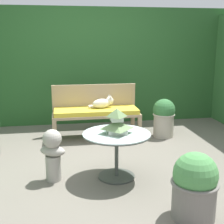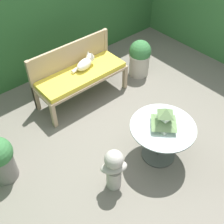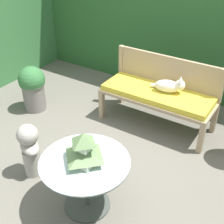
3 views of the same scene
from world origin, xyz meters
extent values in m
plane|color=#666056|center=(0.00, 0.00, 0.00)|extent=(30.00, 30.00, 0.00)
cube|color=#285628|center=(0.00, 2.45, 1.08)|extent=(6.40, 1.03, 2.17)
cube|color=tan|center=(-0.69, 0.76, 0.19)|extent=(0.06, 0.06, 0.38)
cube|color=tan|center=(0.66, 0.76, 0.19)|extent=(0.06, 0.06, 0.38)
cube|color=tan|center=(-0.69, 1.24, 0.19)|extent=(0.06, 0.06, 0.38)
cube|color=tan|center=(0.66, 1.24, 0.19)|extent=(0.06, 0.06, 0.38)
cube|color=tan|center=(-0.01, 1.00, 0.40)|extent=(1.41, 0.54, 0.04)
cube|color=gold|center=(-0.01, 1.00, 0.45)|extent=(1.35, 0.50, 0.07)
cube|color=tan|center=(-0.69, 1.25, 0.43)|extent=(0.06, 0.06, 0.85)
cube|color=tan|center=(0.66, 1.25, 0.43)|extent=(0.06, 0.06, 0.85)
cube|color=tan|center=(-0.01, 1.25, 0.67)|extent=(1.35, 0.04, 0.36)
ellipsoid|color=silver|center=(0.08, 1.04, 0.56)|extent=(0.33, 0.23, 0.15)
sphere|color=silver|center=(0.23, 1.08, 0.60)|extent=(0.13, 0.13, 0.13)
cone|color=silver|center=(0.22, 1.11, 0.68)|extent=(0.05, 0.05, 0.06)
cone|color=silver|center=(0.24, 1.04, 0.68)|extent=(0.05, 0.05, 0.06)
cylinder|color=silver|center=(-0.05, 1.07, 0.52)|extent=(0.18, 0.09, 0.05)
cylinder|color=#424742|center=(0.05, -0.56, 0.01)|extent=(0.43, 0.43, 0.02)
cylinder|color=#424742|center=(0.05, -0.56, 0.26)|extent=(0.04, 0.04, 0.53)
cylinder|color=silver|center=(0.05, -0.56, 0.54)|extent=(0.78, 0.78, 0.01)
torus|color=#424742|center=(0.05, -0.56, 0.52)|extent=(0.78, 0.78, 0.02)
cube|color=#B2BCA8|center=(0.05, -0.56, 0.57)|extent=(0.22, 0.22, 0.06)
pyramid|color=#668451|center=(0.05, -0.56, 0.64)|extent=(0.29, 0.29, 0.09)
cube|color=#B2BCA8|center=(0.05, -0.56, 0.71)|extent=(0.13, 0.13, 0.05)
pyramid|color=#668451|center=(0.05, -0.56, 0.78)|extent=(0.18, 0.18, 0.10)
cylinder|color=#A39E93|center=(-0.69, -0.51, 0.15)|extent=(0.17, 0.17, 0.30)
ellipsoid|color=#A39E93|center=(-0.69, -0.51, 0.36)|extent=(0.35, 0.29, 0.12)
sphere|color=#A39E93|center=(-0.69, -0.51, 0.50)|extent=(0.22, 0.22, 0.22)
cylinder|color=slate|center=(-1.59, 0.44, 0.19)|extent=(0.30, 0.30, 0.39)
torus|color=slate|center=(-1.59, 0.44, 0.38)|extent=(0.33, 0.33, 0.03)
sphere|color=#336B38|center=(-1.59, 0.44, 0.45)|extent=(0.36, 0.36, 0.36)
camera|label=1|loc=(-0.57, -3.92, 1.59)|focal=50.00mm
camera|label=2|loc=(-1.88, -1.86, 2.95)|focal=45.00mm
camera|label=3|loc=(1.33, -2.12, 2.32)|focal=50.00mm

